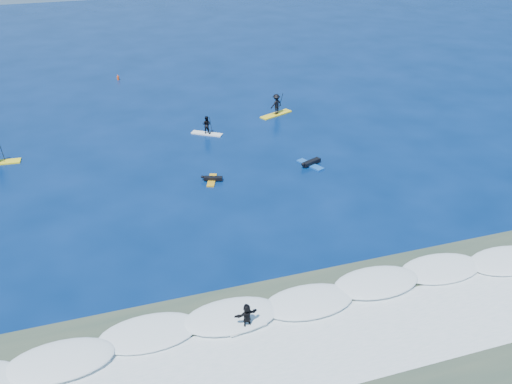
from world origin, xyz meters
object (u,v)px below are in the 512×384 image
object	(u,v)px
sup_paddler_right	(276,106)
wave_surfer	(247,317)
prone_paddler_near	(212,179)
prone_paddler_far	(311,163)
sup_paddler_center	(207,126)
marker_buoy	(118,78)

from	to	relation	value
sup_paddler_right	wave_surfer	distance (m)	28.57
prone_paddler_near	prone_paddler_far	bearing A→B (deg)	-68.17
prone_paddler_far	wave_surfer	world-z (taller)	wave_surfer
sup_paddler_center	sup_paddler_right	xyz separation A→B (m)	(7.10, 2.44, 0.20)
sup_paddler_right	prone_paddler_near	bearing A→B (deg)	-151.83
prone_paddler_far	marker_buoy	xyz separation A→B (m)	(-11.46, 25.80, 0.10)
sup_paddler_right	prone_paddler_far	distance (m)	10.81
sup_paddler_center	marker_buoy	size ratio (longest dim) A/B	4.15
sup_paddler_center	prone_paddler_near	distance (m)	8.62
sup_paddler_center	wave_surfer	bearing A→B (deg)	-64.72
sup_paddler_center	sup_paddler_right	world-z (taller)	sup_paddler_right
prone_paddler_far	wave_surfer	size ratio (longest dim) A/B	1.21
prone_paddler_near	prone_paddler_far	xyz separation A→B (m)	(7.68, 0.15, 0.03)
sup_paddler_center	sup_paddler_right	bearing A→B (deg)	53.60
sup_paddler_center	marker_buoy	bearing A→B (deg)	142.00
sup_paddler_center	marker_buoy	world-z (taller)	sup_paddler_center
prone_paddler_far	marker_buoy	world-z (taller)	marker_buoy
sup_paddler_right	marker_buoy	xyz separation A→B (m)	(-12.59, 15.08, -0.62)
sup_paddler_right	prone_paddler_near	xyz separation A→B (m)	(-8.81, -10.88, -0.75)
prone_paddler_far	prone_paddler_near	bearing A→B (deg)	68.25
prone_paddler_near	marker_buoy	world-z (taller)	marker_buoy
sup_paddler_center	marker_buoy	xyz separation A→B (m)	(-5.49, 17.52, -0.43)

